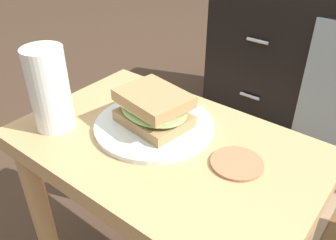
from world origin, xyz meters
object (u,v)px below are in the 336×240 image
sandwich_front (154,109)px  coaster (237,163)px  beer_glass (50,91)px  plate (154,125)px

sandwich_front → coaster: 0.18m
beer_glass → coaster: beer_glass is taller
plate → sandwich_front: sandwich_front is taller
plate → coaster: (0.18, 0.00, -0.00)m
plate → beer_glass: beer_glass is taller
plate → coaster: size_ratio=2.57×
plate → coaster: bearing=0.2°
plate → coaster: 0.18m
sandwich_front → beer_glass: 0.19m
sandwich_front → coaster: bearing=0.2°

